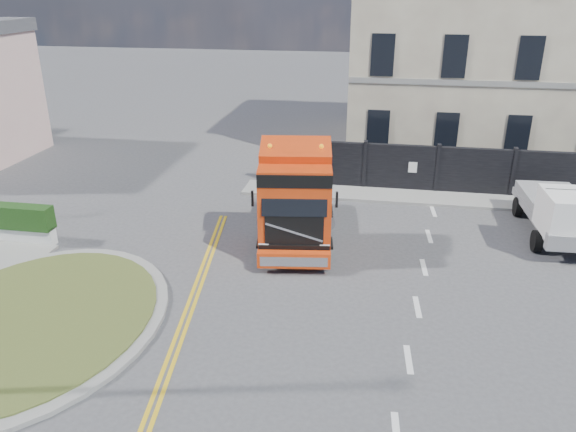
# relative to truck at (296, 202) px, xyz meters

# --- Properties ---
(ground) EXTENTS (120.00, 120.00, 0.00)m
(ground) POSITION_rel_truck_xyz_m (0.97, -2.85, -1.59)
(ground) COLOR #424244
(ground) RESTS_ON ground
(traffic_island) EXTENTS (6.80, 6.80, 0.17)m
(traffic_island) POSITION_rel_truck_xyz_m (-6.03, -5.85, -1.51)
(traffic_island) COLOR gray
(traffic_island) RESTS_ON ground
(hoarding_fence) EXTENTS (18.80, 0.25, 2.00)m
(hoarding_fence) POSITION_rel_truck_xyz_m (7.52, 6.15, -0.59)
(hoarding_fence) COLOR black
(hoarding_fence) RESTS_ON ground
(georgian_building) EXTENTS (12.30, 10.30, 12.80)m
(georgian_building) POSITION_rel_truck_xyz_m (6.97, 13.65, 4.19)
(georgian_building) COLOR beige
(georgian_building) RESTS_ON ground
(pavement_far) EXTENTS (20.00, 1.60, 0.12)m
(pavement_far) POSITION_rel_truck_xyz_m (6.97, 5.25, -1.53)
(pavement_far) COLOR gray
(pavement_far) RESTS_ON ground
(truck) EXTENTS (2.99, 6.16, 3.54)m
(truck) POSITION_rel_truck_xyz_m (0.00, 0.00, 0.00)
(truck) COLOR black
(truck) RESTS_ON ground
(flatbed_pickup) EXTENTS (2.23, 5.05, 2.07)m
(flatbed_pickup) POSITION_rel_truck_xyz_m (8.87, 1.57, -0.47)
(flatbed_pickup) COLOR gray
(flatbed_pickup) RESTS_ON ground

